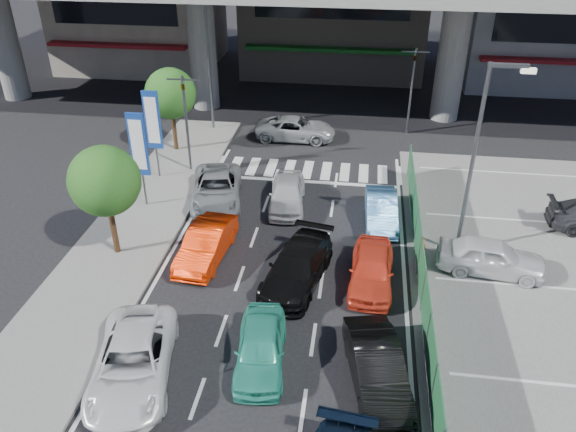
# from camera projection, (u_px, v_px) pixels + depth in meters

# --- Properties ---
(ground) EXTENTS (120.00, 120.00, 0.00)m
(ground) POSITION_uv_depth(u_px,v_px,m) (267.00, 335.00, 19.21)
(ground) COLOR black
(ground) RESTS_ON ground
(sidewalk_left) EXTENTS (4.00, 30.00, 0.12)m
(sidewalk_left) POSITION_uv_depth(u_px,v_px,m) (118.00, 252.00, 23.42)
(sidewalk_left) COLOR #61615E
(sidewalk_left) RESTS_ON ground
(fence_run) EXTENTS (0.16, 22.00, 1.80)m
(fence_run) POSITION_uv_depth(u_px,v_px,m) (426.00, 310.00, 18.98)
(fence_run) COLOR #1F5A32
(fence_run) RESTS_ON ground
(traffic_light_left) EXTENTS (1.60, 1.24, 5.20)m
(traffic_light_left) POSITION_uv_depth(u_px,v_px,m) (184.00, 100.00, 28.16)
(traffic_light_left) COLOR #595B60
(traffic_light_left) RESTS_ON ground
(traffic_light_right) EXTENTS (1.60, 1.24, 5.20)m
(traffic_light_right) POSITION_uv_depth(u_px,v_px,m) (414.00, 70.00, 32.73)
(traffic_light_right) COLOR #595B60
(traffic_light_right) RESTS_ON ground
(street_lamp_right) EXTENTS (1.65, 0.22, 8.00)m
(street_lamp_right) POSITION_uv_depth(u_px,v_px,m) (480.00, 148.00, 21.04)
(street_lamp_right) COLOR #595B60
(street_lamp_right) RESTS_ON ground
(street_lamp_left) EXTENTS (1.65, 0.22, 8.00)m
(street_lamp_left) POSITION_uv_depth(u_px,v_px,m) (211.00, 53.00, 32.85)
(street_lamp_left) COLOR #595B60
(street_lamp_left) RESTS_ON ground
(signboard_near) EXTENTS (0.80, 0.14, 4.70)m
(signboard_near) POSITION_uv_depth(u_px,v_px,m) (139.00, 147.00, 25.31)
(signboard_near) COLOR #595B60
(signboard_near) RESTS_ON ground
(signboard_far) EXTENTS (0.80, 0.14, 4.70)m
(signboard_far) POSITION_uv_depth(u_px,v_px,m) (153.00, 123.00, 27.91)
(signboard_far) COLOR #595B60
(signboard_far) RESTS_ON ground
(tree_near) EXTENTS (2.80, 2.80, 4.80)m
(tree_near) POSITION_uv_depth(u_px,v_px,m) (105.00, 181.00, 21.72)
(tree_near) COLOR #382314
(tree_near) RESTS_ON ground
(tree_far) EXTENTS (2.80, 2.80, 4.80)m
(tree_far) POSITION_uv_depth(u_px,v_px,m) (170.00, 94.00, 30.76)
(tree_far) COLOR #382314
(tree_far) RESTS_ON ground
(sedan_white_mid_left) EXTENTS (3.25, 5.33, 1.38)m
(sedan_white_mid_left) POSITION_uv_depth(u_px,v_px,m) (133.00, 362.00, 17.20)
(sedan_white_mid_left) COLOR white
(sedan_white_mid_left) RESTS_ON ground
(taxi_teal_mid) EXTENTS (1.93, 3.99, 1.31)m
(taxi_teal_mid) POSITION_uv_depth(u_px,v_px,m) (261.00, 347.00, 17.78)
(taxi_teal_mid) COLOR teal
(taxi_teal_mid) RESTS_ON ground
(hatch_black_mid_right) EXTENTS (2.33, 4.40, 1.38)m
(hatch_black_mid_right) POSITION_uv_depth(u_px,v_px,m) (377.00, 368.00, 16.99)
(hatch_black_mid_right) COLOR black
(hatch_black_mid_right) RESTS_ON ground
(taxi_orange_left) EXTENTS (1.82, 4.30, 1.38)m
(taxi_orange_left) POSITION_uv_depth(u_px,v_px,m) (206.00, 244.00, 22.82)
(taxi_orange_left) COLOR red
(taxi_orange_left) RESTS_ON ground
(sedan_black_mid) EXTENTS (2.83, 5.04, 1.38)m
(sedan_black_mid) POSITION_uv_depth(u_px,v_px,m) (297.00, 267.00, 21.44)
(sedan_black_mid) COLOR black
(sedan_black_mid) RESTS_ON ground
(taxi_orange_right) EXTENTS (1.79, 4.11, 1.38)m
(taxi_orange_right) POSITION_uv_depth(u_px,v_px,m) (372.00, 269.00, 21.33)
(taxi_orange_right) COLOR red
(taxi_orange_right) RESTS_ON ground
(wagon_silver_front_left) EXTENTS (3.22, 5.32, 1.38)m
(wagon_silver_front_left) POSITION_uv_depth(u_px,v_px,m) (217.00, 189.00, 26.92)
(wagon_silver_front_left) COLOR gray
(wagon_silver_front_left) RESTS_ON ground
(sedan_white_front_mid) EXTENTS (1.94, 4.17, 1.38)m
(sedan_white_front_mid) POSITION_uv_depth(u_px,v_px,m) (287.00, 193.00, 26.53)
(sedan_white_front_mid) COLOR silver
(sedan_white_front_mid) RESTS_ON ground
(kei_truck_front_right) EXTENTS (1.53, 3.96, 1.29)m
(kei_truck_front_right) POSITION_uv_depth(u_px,v_px,m) (381.00, 210.00, 25.29)
(kei_truck_front_right) COLOR #477EB8
(kei_truck_front_right) RESTS_ON ground
(crossing_wagon_silver) EXTENTS (4.76, 2.21, 1.32)m
(crossing_wagon_silver) POSITION_uv_depth(u_px,v_px,m) (296.00, 129.00, 33.61)
(crossing_wagon_silver) COLOR #A9ADB0
(crossing_wagon_silver) RESTS_ON ground
(parked_sedan_white) EXTENTS (4.31, 2.16, 1.41)m
(parked_sedan_white) POSITION_uv_depth(u_px,v_px,m) (491.00, 257.00, 21.91)
(parked_sedan_white) COLOR silver
(parked_sedan_white) RESTS_ON parking_lot
(traffic_cone) EXTENTS (0.41, 0.41, 0.62)m
(traffic_cone) POSITION_uv_depth(u_px,v_px,m) (423.00, 242.00, 23.50)
(traffic_cone) COLOR #F5350D
(traffic_cone) RESTS_ON parking_lot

